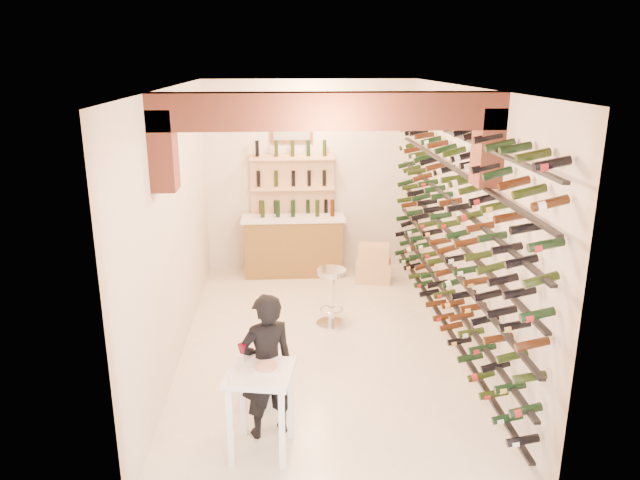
# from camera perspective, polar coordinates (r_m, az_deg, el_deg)

# --- Properties ---
(ground) EXTENTS (6.00, 6.00, 0.00)m
(ground) POSITION_cam_1_polar(r_m,az_deg,el_deg) (7.85, 0.14, -9.76)
(ground) COLOR silver
(ground) RESTS_ON ground
(room_shell) EXTENTS (3.52, 6.02, 3.21)m
(room_shell) POSITION_cam_1_polar(r_m,az_deg,el_deg) (6.88, 0.29, 6.24)
(room_shell) COLOR beige
(room_shell) RESTS_ON ground
(wine_rack) EXTENTS (0.32, 5.70, 2.56)m
(wine_rack) POSITION_cam_1_polar(r_m,az_deg,el_deg) (7.54, 11.84, 1.36)
(wine_rack) COLOR black
(wine_rack) RESTS_ON ground
(back_counter) EXTENTS (1.70, 0.62, 1.29)m
(back_counter) POSITION_cam_1_polar(r_m,az_deg,el_deg) (10.11, -2.53, -0.35)
(back_counter) COLOR brown
(back_counter) RESTS_ON ground
(back_shelving) EXTENTS (1.40, 0.31, 2.73)m
(back_shelving) POSITION_cam_1_polar(r_m,az_deg,el_deg) (10.17, -2.61, 3.48)
(back_shelving) COLOR tan
(back_shelving) RESTS_ON ground
(tasting_table) EXTENTS (0.67, 0.67, 1.02)m
(tasting_table) POSITION_cam_1_polar(r_m,az_deg,el_deg) (5.61, -5.67, -13.52)
(tasting_table) COLOR white
(tasting_table) RESTS_ON ground
(white_stool) EXTENTS (0.44, 0.44, 0.50)m
(white_stool) POSITION_cam_1_polar(r_m,az_deg,el_deg) (6.55, -5.08, -13.15)
(white_stool) COLOR white
(white_stool) RESTS_ON ground
(person) EXTENTS (0.62, 0.52, 1.46)m
(person) POSITION_cam_1_polar(r_m,az_deg,el_deg) (5.83, -5.09, -11.80)
(person) COLOR black
(person) RESTS_ON ground
(chrome_barstool) EXTENTS (0.42, 0.42, 0.81)m
(chrome_barstool) POSITION_cam_1_polar(r_m,az_deg,el_deg) (8.17, 1.10, -5.05)
(chrome_barstool) COLOR silver
(chrome_barstool) RESTS_ON ground
(crate_lower) EXTENTS (0.62, 0.49, 0.34)m
(crate_lower) POSITION_cam_1_polar(r_m,az_deg,el_deg) (9.90, 5.07, -2.99)
(crate_lower) COLOR #DCAA78
(crate_lower) RESTS_ON ground
(crate_upper) EXTENTS (0.55, 0.43, 0.29)m
(crate_upper) POSITION_cam_1_polar(r_m,az_deg,el_deg) (9.80, 5.12, -1.26)
(crate_upper) COLOR #DCAA78
(crate_upper) RESTS_ON crate_lower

